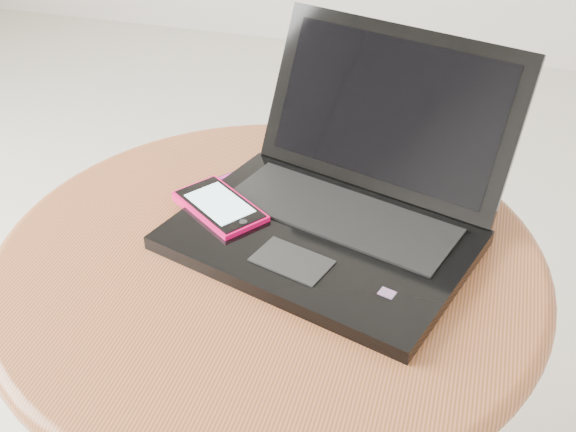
# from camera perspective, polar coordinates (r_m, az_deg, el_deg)

# --- Properties ---
(table) EXTENTS (0.67, 0.67, 0.53)m
(table) POSITION_cam_1_polar(r_m,az_deg,el_deg) (0.93, -1.39, -8.21)
(table) COLOR brown
(table) RESTS_ON ground
(laptop) EXTENTS (0.42, 0.42, 0.21)m
(laptop) POSITION_cam_1_polar(r_m,az_deg,el_deg) (0.88, 4.24, 1.25)
(laptop) COLOR black
(laptop) RESTS_ON table
(phone_black) EXTENTS (0.14, 0.13, 0.01)m
(phone_black) POSITION_cam_1_polar(r_m,az_deg,el_deg) (0.93, -3.83, 1.12)
(phone_black) COLOR black
(phone_black) RESTS_ON table
(phone_pink) EXTENTS (0.14, 0.13, 0.02)m
(phone_pink) POSITION_cam_1_polar(r_m,az_deg,el_deg) (0.90, -5.46, 0.65)
(phone_pink) COLOR #DF074D
(phone_pink) RESTS_ON phone_black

